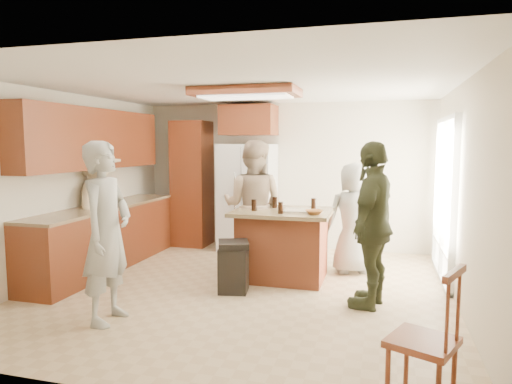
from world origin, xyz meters
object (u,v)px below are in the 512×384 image
(person_side_right, at_px, (373,225))
(refrigerator, at_px, (248,197))
(person_front_left, at_px, (107,233))
(person_behind_left, at_px, (253,206))
(person_counter, at_px, (98,207))
(trash_bin, at_px, (234,266))
(kitchen_island, at_px, (283,244))
(person_behind_right, at_px, (353,218))
(spindle_chair, at_px, (425,342))

(person_side_right, relative_size, refrigerator, 1.02)
(person_front_left, height_order, person_behind_left, person_behind_left)
(person_behind_left, relative_size, person_counter, 1.03)
(person_behind_left, xyz_separation_m, trash_bin, (0.03, -1.00, -0.61))
(trash_bin, bearing_deg, kitchen_island, 57.14)
(person_side_right, height_order, kitchen_island, person_side_right)
(person_side_right, bearing_deg, person_behind_right, -153.17)
(refrigerator, bearing_deg, kitchen_island, -58.14)
(person_behind_right, height_order, kitchen_island, person_behind_right)
(spindle_chair, bearing_deg, person_behind_right, 102.08)
(person_counter, height_order, refrigerator, refrigerator)
(person_side_right, bearing_deg, spindle_chair, 26.29)
(person_side_right, bearing_deg, trash_bin, -77.34)
(person_counter, bearing_deg, kitchen_island, -110.35)
(person_counter, bearing_deg, person_front_left, -167.83)
(refrigerator, height_order, trash_bin, refrigerator)
(person_front_left, height_order, person_counter, person_front_left)
(person_front_left, xyz_separation_m, person_behind_left, (0.91, 2.21, 0.01))
(person_front_left, bearing_deg, person_behind_right, -44.91)
(kitchen_island, bearing_deg, person_side_right, -33.01)
(refrigerator, bearing_deg, person_side_right, -47.09)
(trash_bin, bearing_deg, person_behind_left, 91.97)
(person_behind_left, bearing_deg, person_side_right, 149.53)
(person_front_left, relative_size, kitchen_island, 1.44)
(person_counter, relative_size, kitchen_island, 1.40)
(refrigerator, bearing_deg, person_counter, -135.81)
(person_front_left, xyz_separation_m, refrigerator, (0.46, 3.44, -0.02))
(spindle_chair, bearing_deg, person_counter, 149.76)
(refrigerator, bearing_deg, person_front_left, -97.67)
(refrigerator, distance_m, spindle_chair, 4.91)
(person_front_left, distance_m, kitchen_island, 2.42)
(refrigerator, bearing_deg, person_behind_right, -28.19)
(person_behind_left, bearing_deg, trash_bin, 93.69)
(person_behind_left, bearing_deg, person_counter, 14.03)
(person_counter, distance_m, refrigerator, 2.44)
(person_behind_right, xyz_separation_m, kitchen_island, (-0.89, -0.53, -0.30))
(person_front_left, height_order, kitchen_island, person_front_left)
(person_side_right, height_order, person_counter, person_side_right)
(person_behind_left, bearing_deg, spindle_chair, 126.66)
(trash_bin, bearing_deg, person_behind_right, 42.62)
(person_side_right, distance_m, refrigerator, 3.10)
(person_front_left, xyz_separation_m, person_behind_right, (2.29, 2.46, -0.14))
(person_behind_right, height_order, person_counter, person_counter)
(trash_bin, bearing_deg, person_side_right, -1.77)
(refrigerator, distance_m, trash_bin, 2.35)
(person_behind_left, height_order, person_side_right, person_behind_left)
(person_behind_right, xyz_separation_m, trash_bin, (-1.35, -1.24, -0.46))
(person_front_left, distance_m, person_behind_left, 2.39)
(person_counter, height_order, spindle_chair, person_counter)
(refrigerator, distance_m, kitchen_island, 1.83)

